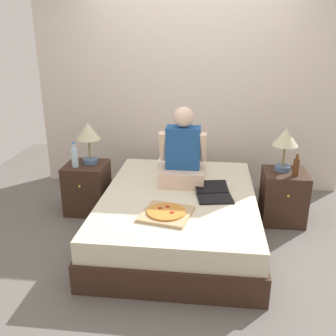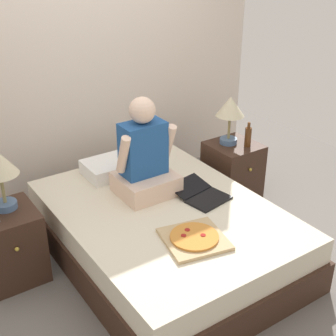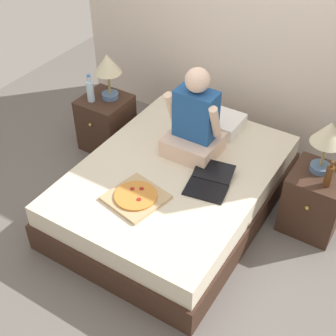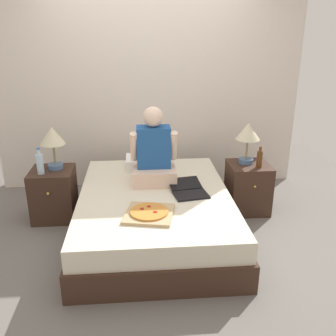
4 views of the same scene
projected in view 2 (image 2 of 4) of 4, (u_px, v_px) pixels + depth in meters
ground_plane at (165, 256)px, 3.70m from camera, size 5.77×5.77×0.00m
wall_back at (79, 64)px, 4.16m from camera, size 3.77×0.12×2.50m
bed at (165, 233)px, 3.61m from camera, size 1.49×2.01×0.45m
nightstand_left at (9, 245)px, 3.37m from camera, size 0.44×0.47×0.55m
nightstand_right at (232, 171)px, 4.44m from camera, size 0.44×0.47×0.55m
lamp_on_right_nightstand at (230, 110)px, 4.19m from camera, size 0.26×0.26×0.45m
beer_bottle at (248, 136)px, 4.23m from camera, size 0.06×0.06×0.23m
pillow at (115, 166)px, 4.00m from camera, size 0.52×0.34×0.12m
person_seated at (144, 159)px, 3.60m from camera, size 0.47×0.40×0.78m
laptop at (202, 195)px, 3.64m from camera, size 0.38×0.46×0.07m
pizza_box at (194, 238)px, 3.12m from camera, size 0.47×0.47×0.05m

